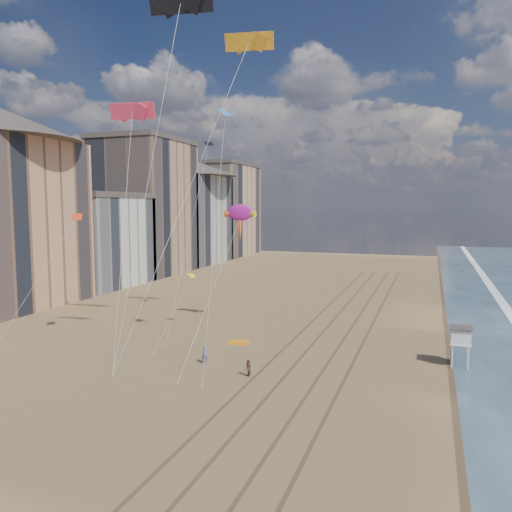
{
  "coord_description": "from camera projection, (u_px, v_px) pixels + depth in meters",
  "views": [
    {
      "loc": [
        12.74,
        -22.02,
        14.7
      ],
      "look_at": [
        -4.22,
        26.0,
        9.5
      ],
      "focal_mm": 35.0,
      "sensor_mm": 36.0,
      "label": 1
    }
  ],
  "objects": [
    {
      "name": "lifeguard_stand",
      "position": [
        461.0,
        336.0,
        45.21
      ],
      "size": [
        2.05,
        2.05,
        3.7
      ],
      "color": "white",
      "rests_on": "ground"
    },
    {
      "name": "tracks",
      "position": [
        328.0,
        342.0,
        53.67
      ],
      "size": [
        7.68,
        120.0,
        0.01
      ],
      "color": "brown",
      "rests_on": "ground"
    },
    {
      "name": "ground",
      "position": [
        168.0,
        484.0,
        26.37
      ],
      "size": [
        260.0,
        260.0,
        0.0
      ],
      "primitive_type": "plane",
      "color": "brown",
      "rests_on": "ground"
    },
    {
      "name": "kite_flyer_a",
      "position": [
        205.0,
        355.0,
        46.34
      ],
      "size": [
        0.72,
        0.59,
        1.7
      ],
      "primitive_type": "imported",
      "rotation": [
        0.0,
        0.0,
        0.34
      ],
      "color": "slate",
      "rests_on": "ground"
    },
    {
      "name": "small_kites",
      "position": [
        176.0,
        179.0,
        52.45
      ],
      "size": [
        18.19,
        14.24,
        17.2
      ],
      "color": "black",
      "rests_on": "ground"
    },
    {
      "name": "wet_sand",
      "position": [
        485.0,
        333.0,
        57.6
      ],
      "size": [
        260.0,
        260.0,
        0.0
      ],
      "primitive_type": "plane",
      "color": "#42301E",
      "rests_on": "ground"
    },
    {
      "name": "show_kite",
      "position": [
        240.0,
        213.0,
        58.6
      ],
      "size": [
        3.83,
        10.1,
        23.35
      ],
      "color": "#AA1A90",
      "rests_on": "ground"
    },
    {
      "name": "kite_flyer_b",
      "position": [
        248.0,
        368.0,
        42.77
      ],
      "size": [
        0.94,
        0.93,
        1.53
      ],
      "primitive_type": "imported",
      "rotation": [
        0.0,
        0.0,
        -0.75
      ],
      "color": "brown",
      "rests_on": "ground"
    },
    {
      "name": "parafoils",
      "position": [
        196.0,
        39.0,
        48.27
      ],
      "size": [
        12.28,
        12.54,
        11.84
      ],
      "color": "black",
      "rests_on": "ground"
    },
    {
      "name": "buildings",
      "position": [
        129.0,
        211.0,
        101.67
      ],
      "size": [
        34.72,
        131.35,
        29.0
      ],
      "color": "#C6B284",
      "rests_on": "ground"
    },
    {
      "name": "grounded_kite",
      "position": [
        239.0,
        342.0,
        53.21
      ],
      "size": [
        2.36,
        1.69,
        0.25
      ],
      "primitive_type": "cube",
      "rotation": [
        0.0,
        0.0,
        0.14
      ],
      "color": "orange",
      "rests_on": "ground"
    }
  ]
}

